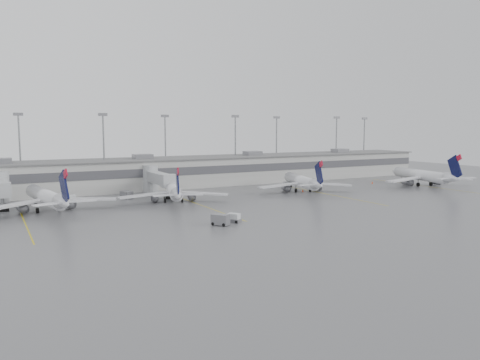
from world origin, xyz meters
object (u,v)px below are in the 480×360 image
jet_mid_right (303,181)px  jet_far_right (424,175)px  jet_far_left (47,197)px  baggage_tug (234,219)px  jet_mid_left (173,190)px

jet_mid_right → jet_far_right: size_ratio=0.91×
jet_far_left → baggage_tug: jet_far_left is taller
jet_far_left → jet_far_right: jet_far_right is taller
jet_mid_right → baggage_tug: 43.15m
jet_far_right → jet_mid_left: bearing=-171.8°
jet_far_left → jet_far_right: 100.29m
jet_mid_right → jet_far_left: bearing=-163.7°
jet_far_left → jet_mid_left: bearing=-8.2°
jet_far_left → jet_mid_right: bearing=-8.0°
jet_far_left → jet_mid_right: 61.98m
jet_mid_right → jet_far_right: 38.61m
baggage_tug → jet_far_right: bearing=-19.9°
jet_mid_left → jet_far_right: size_ratio=0.89×
jet_far_left → jet_mid_right: (61.98, -0.59, -0.16)m
jet_mid_left → baggage_tug: (1.41, -26.48, -2.15)m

